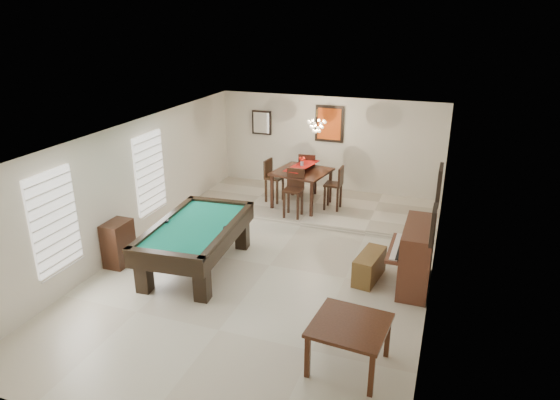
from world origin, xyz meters
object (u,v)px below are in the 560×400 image
Objects in this scene: dining_chair_north at (308,174)px; dining_table at (302,186)px; apothecary_chest at (118,243)px; dining_chair_west at (274,181)px; flower_vase at (302,161)px; chandelier at (317,122)px; square_table at (349,345)px; piano_bench at (369,266)px; pool_table at (197,247)px; upright_piano at (409,255)px; dining_chair_south at (293,194)px; dining_chair_east at (333,188)px.

dining_table is at bearing 88.75° from dining_chair_north.
apothecary_chest is 0.82× the size of dining_chair_west.
flower_vase is 1.01m from chandelier.
apothecary_chest is 0.76× the size of dining_chair_north.
square_table is at bearing -69.72° from chandelier.
piano_bench is 1.54× the size of chandelier.
pool_table is 2.99× the size of apothecary_chest.
dining_chair_south is (-2.85, 2.09, 0.10)m from upright_piano.
dining_chair_north is at bearing 92.39° from dining_chair_south.
piano_bench is at bearing 12.52° from apothecary_chest.
upright_piano is at bearing 5.86° from pool_table.
dining_chair_north is at bearing 122.97° from chandelier.
dining_chair_south is at bearing -87.88° from dining_table.
square_table is at bearing -66.46° from flower_vase.
flower_vase is 0.22× the size of dining_chair_west.
upright_piano is 1.31× the size of dining_chair_east.
square_table is 0.94× the size of dining_chair_east.
square_table is 5.97m from flower_vase.
pool_table is at bearing -108.89° from chandelier.
upright_piano is at bearing -49.48° from chandelier.
pool_table is 1.89× the size of upright_piano.
square_table is at bearing -101.43° from upright_piano.
flower_vase is (2.49, 3.94, 0.81)m from apothecary_chest.
dining_chair_south is 1.81m from chandelier.
chandelier is at bearing 73.82° from dining_chair_south.
dining_table is (-2.20, 2.89, 0.37)m from piano_bench.
dining_chair_north is at bearing 62.26° from apothecary_chest.
apothecary_chest is 4.36m from dining_chair_west.
flower_vase reaches higher than dining_chair_east.
chandelier is at bearing 32.30° from dining_table.
chandelier is (-1.91, 3.08, 1.94)m from piano_bench.
dining_chair_south is (1.02, 2.80, 0.24)m from pool_table.
piano_bench is 0.86× the size of dining_chair_west.
square_table is 1.14× the size of apothecary_chest.
apothecary_chest is (-1.50, -0.38, 0.00)m from pool_table.
piano_bench is at bearing 7.16° from pool_table.
dining_chair_east is (3.28, 3.96, 0.21)m from apothecary_chest.
upright_piano is 1.31× the size of dining_chair_west.
square_table is 2.53m from piano_bench.
chandelier reaches higher than dining_chair_east.
dining_chair_west is (-0.68, -0.66, -0.04)m from dining_chair_north.
square_table is at bearing 106.31° from dining_chair_north.
dining_chair_north reaches higher than dining_chair_west.
dining_chair_east is (-1.42, 2.92, 0.40)m from piano_bench.
pool_table is 2.16× the size of dining_table.
dining_chair_west is 1.79× the size of chandelier.
upright_piano is (3.87, 0.71, 0.14)m from pool_table.
pool_table is 2.47× the size of dining_chair_west.
upright_piano is at bearing 11.49° from apothecary_chest.
dining_chair_east is at bearing 1.98° from dining_table.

